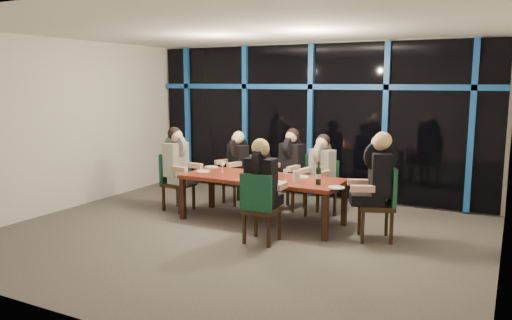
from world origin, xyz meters
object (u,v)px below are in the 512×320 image
at_px(chair_end_left, 174,178).
at_px(diner_far_mid, 291,157).
at_px(chair_far_left, 240,176).
at_px(chair_far_right, 323,185).
at_px(chair_end_right, 383,199).
at_px(diner_end_right, 377,170).
at_px(chair_far_mid, 293,178).
at_px(diner_near_mid, 262,175).
at_px(dining_table, 262,181).
at_px(diner_far_left, 236,157).
at_px(wine_bottle, 318,176).
at_px(chair_near_mid, 259,205).
at_px(diner_far_right, 321,163).
at_px(water_pitcher, 296,177).
at_px(diner_end_left, 178,157).

height_order(chair_end_left, diner_far_mid, diner_far_mid).
distance_m(chair_far_left, chair_far_right, 1.69).
bearing_deg(chair_end_left, chair_end_right, -85.39).
bearing_deg(diner_end_right, chair_far_mid, -145.18).
relative_size(chair_far_mid, diner_near_mid, 1.00).
xyz_separation_m(dining_table, diner_far_mid, (0.07, 0.99, 0.26)).
height_order(chair_end_right, diner_far_left, diner_far_left).
xyz_separation_m(chair_far_left, chair_far_mid, (1.04, 0.11, 0.03)).
distance_m(chair_far_right, chair_end_left, 2.62).
distance_m(dining_table, chair_far_mid, 1.09).
bearing_deg(wine_bottle, chair_near_mid, -124.20).
distance_m(dining_table, diner_far_right, 1.08).
height_order(dining_table, wine_bottle, wine_bottle).
relative_size(chair_far_right, diner_near_mid, 0.96).
xyz_separation_m(chair_far_right, diner_far_mid, (-0.67, 0.13, 0.41)).
relative_size(chair_end_right, water_pitcher, 5.80).
relative_size(chair_near_mid, water_pitcher, 5.50).
xyz_separation_m(chair_far_mid, diner_near_mid, (0.38, -1.98, 0.42)).
relative_size(chair_near_mid, diner_far_mid, 1.06).
bearing_deg(diner_far_mid, diner_end_left, -138.96).
bearing_deg(diner_far_mid, chair_far_right, -0.02).
bearing_deg(diner_end_right, diner_far_left, -131.23).
distance_m(chair_far_mid, diner_near_mid, 2.06).
distance_m(chair_far_right, diner_far_right, 0.39).
height_order(diner_end_left, wine_bottle, diner_end_left).
bearing_deg(diner_end_left, chair_near_mid, -110.14).
xyz_separation_m(dining_table, chair_far_left, (-0.95, 0.97, -0.17)).
relative_size(chair_far_mid, chair_end_left, 0.98).
bearing_deg(chair_far_right, diner_end_left, -146.19).
bearing_deg(diner_near_mid, chair_end_right, -150.83).
distance_m(chair_far_mid, diner_end_left, 2.09).
height_order(chair_end_right, water_pitcher, chair_end_right).
relative_size(dining_table, chair_far_left, 2.81).
height_order(diner_end_right, water_pitcher, diner_end_right).
height_order(chair_far_mid, water_pitcher, chair_far_mid).
distance_m(diner_far_right, diner_end_left, 2.50).
relative_size(diner_far_right, diner_end_right, 0.89).
bearing_deg(diner_end_right, diner_far_mid, -143.02).
bearing_deg(diner_near_mid, diner_end_left, -25.15).
relative_size(dining_table, chair_far_mid, 2.64).
relative_size(chair_far_left, chair_end_left, 0.92).
bearing_deg(chair_far_left, dining_table, -22.41).
xyz_separation_m(chair_end_right, diner_far_mid, (-1.87, 1.00, 0.34)).
bearing_deg(diner_far_left, diner_near_mid, -28.17).
distance_m(dining_table, wine_bottle, 1.06).
bearing_deg(chair_near_mid, diner_end_right, -147.83).
relative_size(chair_far_right, wine_bottle, 2.71).
xyz_separation_m(dining_table, diner_end_right, (1.86, -0.05, 0.34)).
relative_size(chair_far_mid, chair_far_right, 1.03).
bearing_deg(chair_near_mid, diner_far_right, -100.01).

